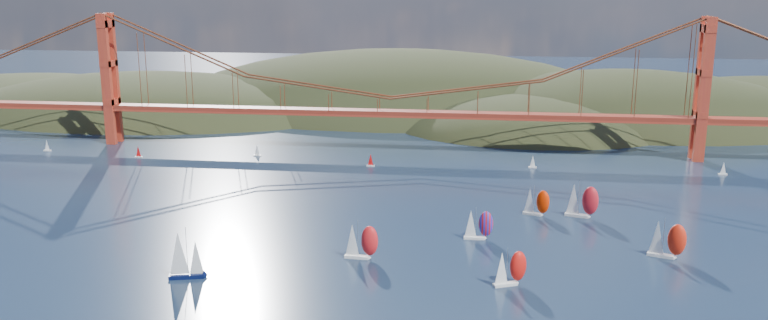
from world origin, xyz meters
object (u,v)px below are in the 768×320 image
Objects in this scene: racer_3 at (581,200)px; racer_5 at (536,201)px; sloop_navy at (184,256)px; racer_rwb at (478,224)px; racer_2 at (667,239)px; racer_0 at (361,241)px; racer_1 at (510,268)px.

racer_5 is (-13.06, 0.12, -0.92)m from racer_3.
sloop_navy is at bearing -131.30° from racer_3.
racer_rwb is at bearing -124.59° from racer_3.
sloop_navy reaches higher than racer_2.
sloop_navy reaches higher than racer_0.
racer_3 is at bearing 138.85° from racer_2.
racer_5 is at bearing -163.68° from racer_3.
racer_2 reaches higher than racer_rwb.
sloop_navy is 75.12m from racer_1.
racer_1 is at bearing -129.14° from racer_2.
racer_2 is at bearing 6.27° from racer_1.
racer_2 is at bearing 11.48° from racer_0.
racer_5 is at bearing 46.21° from racer_0.
racer_rwb is at bearing 13.43° from sloop_navy.
racer_5 is at bearing 56.10° from racer_1.
racer_5 is at bearing 154.03° from racer_2.
racer_rwb reaches higher than racer_5.
racer_rwb is (-46.88, 7.58, -0.66)m from racer_2.
racer_2 is 0.95× the size of racer_3.
racer_2 is (114.25, 29.07, -0.65)m from sloop_navy.
racer_1 is at bearing -78.93° from racer_rwb.
racer_3 is at bearing 39.06° from racer_0.
racer_0 is 62.26m from racer_5.
racer_2 is 1.16× the size of racer_5.
racer_1 is 0.84× the size of racer_3.
racer_0 is 1.10× the size of racer_5.
racer_1 reaches higher than racer_5.
racer_3 is at bearing 35.96° from racer_rwb.
racer_0 is 76.48m from racer_2.
racer_rwb is at bearing 79.35° from racer_1.
sloop_navy is 117.89m from racer_2.
sloop_navy is 1.40× the size of racer_rwb.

